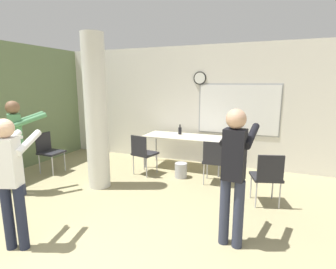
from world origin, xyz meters
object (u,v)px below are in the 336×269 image
Objects in this scene: folding_table at (185,138)px; chair_table_left at (143,152)px; chair_table_right at (215,159)px; person_playing_front at (11,174)px; chair_by_left_wall at (49,149)px; person_watching_back at (18,140)px; person_playing_side at (234,167)px; chair_mid_room at (267,175)px; bottle_on_table at (180,131)px.

chair_table_left is (-0.68, -0.76, -0.20)m from folding_table.
chair_table_right is 0.56× the size of person_playing_front.
chair_table_left and chair_by_left_wall have the same top height.
person_playing_side is (3.68, -0.15, 0.01)m from person_watching_back.
folding_table is 2.11× the size of chair_mid_room.
person_playing_front is at bearing -121.62° from chair_table_right.
person_watching_back is (0.44, -1.05, 0.46)m from chair_by_left_wall.
person_watching_back is 3.69m from person_playing_side.
chair_mid_room and chair_by_left_wall have the same top height.
chair_table_left is 2.55m from chair_mid_room.
person_playing_side is at bearing -71.90° from chair_table_right.
chair_table_right is 1.00× the size of chair_by_left_wall.
bottle_on_table is 1.39m from chair_table_right.
folding_table is 3.01m from chair_by_left_wall.
chair_mid_room is 4.22m from person_watching_back.
chair_mid_room is at bearing 39.95° from person_playing_front.
person_playing_side reaches higher than chair_by_left_wall.
chair_mid_room is at bearing -12.47° from chair_table_left.
chair_mid_room is at bearing 0.73° from chair_by_left_wall.
bottle_on_table is 0.14× the size of person_playing_side.
person_watching_back reaches higher than chair_by_left_wall.
person_playing_side is (4.12, -1.20, 0.47)m from chair_by_left_wall.
person_playing_front reaches higher than bottle_on_table.
person_watching_back is at bearing -128.78° from bottle_on_table.
bottle_on_table is 2.95m from chair_by_left_wall.
chair_mid_room is 3.56m from person_playing_front.
bottle_on_table is 0.27× the size of chair_table_left.
person_playing_front is at bearing -140.05° from chair_mid_room.
bottle_on_table is at bearing 78.89° from person_playing_front.
chair_mid_room is (1.81, -1.31, -0.20)m from folding_table.
person_playing_front is at bearing -104.18° from folding_table.
person_playing_side is at bearing -2.39° from person_watching_back.
folding_table is 1.11× the size of person_watching_back.
chair_by_left_wall is 2.87m from person_playing_front.
person_playing_front is (-1.75, -2.85, 0.41)m from chair_table_right.
folding_table is 1.14m from chair_table_right.
chair_table_right is at bearing 108.10° from person_playing_side.
chair_by_left_wall is 0.53× the size of person_watching_back.
chair_table_right and chair_by_left_wall have the same top height.
chair_mid_room is at bearing -30.78° from chair_table_right.
person_playing_side reaches higher than chair_table_right.
bottle_on_table is 3.30m from person_watching_back.
folding_table is 1.04m from chair_table_left.
chair_mid_room is 1.00× the size of chair_by_left_wall.
person_playing_front is (1.77, -2.22, 0.41)m from chair_by_left_wall.
folding_table is at bearing 48.26° from chair_table_left.
bottle_on_table is at bearing 137.51° from folding_table.
chair_mid_room is 1.00× the size of chair_table_right.
person_playing_side reaches higher than folding_table.
folding_table is 2.11× the size of chair_by_left_wall.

